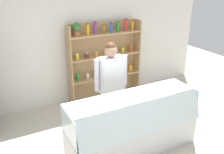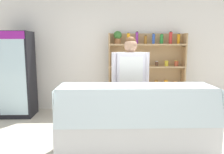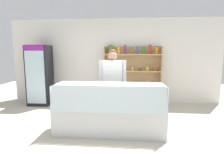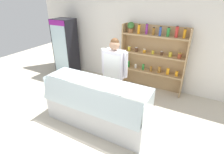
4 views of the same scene
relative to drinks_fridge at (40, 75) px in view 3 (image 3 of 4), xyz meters
name	(u,v)px [view 3 (image 3 of 4)]	position (x,y,z in m)	size (l,w,h in m)	color
ground_plane	(105,132)	(2.27, -1.81, -0.93)	(12.00, 12.00, 0.00)	beige
back_wall	(114,61)	(2.27, 0.53, 0.42)	(6.80, 0.10, 2.70)	white
drinks_fridge	(40,75)	(0.00, 0.00, 0.00)	(0.66, 0.57, 1.85)	black
shelving_unit	(131,71)	(2.86, 0.31, 0.11)	(1.77, 0.29, 1.87)	tan
deli_display_case	(109,117)	(2.36, -1.78, -0.61)	(2.20, 0.74, 1.01)	silver
shop_clerk	(113,78)	(2.37, -1.01, 0.10)	(0.66, 0.25, 1.71)	#4C4233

